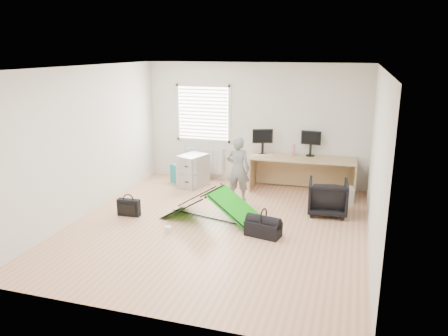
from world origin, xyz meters
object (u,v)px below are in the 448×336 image
(storage_crate, at_px, (340,194))
(duffel_bag, at_px, (263,229))
(desk, at_px, (302,175))
(filing_cabinet, at_px, (193,170))
(monitor_right, at_px, (311,147))
(person, at_px, (238,169))
(office_chair, at_px, (328,197))
(kite, at_px, (212,205))
(thermos, at_px, (293,150))
(laptop_bag, at_px, (129,207))
(monitor_left, at_px, (263,145))

(storage_crate, height_order, duffel_bag, storage_crate)
(desk, relative_size, filing_cabinet, 3.06)
(monitor_right, relative_size, person, 0.32)
(monitor_right, distance_m, person, 1.76)
(monitor_right, bearing_deg, desk, -112.03)
(desk, bearing_deg, duffel_bag, -98.95)
(office_chair, bearing_deg, filing_cabinet, -20.76)
(desk, height_order, kite, desk)
(filing_cabinet, bearing_deg, kite, -39.32)
(thermos, bearing_deg, duffel_bag, -91.83)
(storage_crate, height_order, laptop_bag, laptop_bag)
(kite, bearing_deg, filing_cabinet, 133.83)
(thermos, distance_m, laptop_bag, 3.70)
(kite, bearing_deg, office_chair, 37.68)
(filing_cabinet, height_order, thermos, thermos)
(person, height_order, storage_crate, person)
(filing_cabinet, distance_m, duffel_bag, 3.03)
(kite, distance_m, storage_crate, 2.73)
(monitor_right, xyz_separation_m, storage_crate, (0.69, -0.62, -0.81))
(monitor_right, distance_m, kite, 2.80)
(person, relative_size, storage_crate, 2.55)
(desk, bearing_deg, monitor_right, 59.14)
(filing_cabinet, relative_size, thermos, 2.92)
(person, distance_m, duffel_bag, 1.89)
(storage_crate, bearing_deg, filing_cabinet, 178.21)
(desk, relative_size, laptop_bag, 5.21)
(desk, distance_m, thermos, 0.57)
(office_chair, xyz_separation_m, duffel_bag, (-0.93, -1.33, -0.20))
(thermos, height_order, person, person)
(kite, bearing_deg, person, 95.24)
(filing_cabinet, bearing_deg, thermos, 31.84)
(thermos, relative_size, storage_crate, 0.48)
(storage_crate, bearing_deg, duffel_bag, -118.20)
(storage_crate, bearing_deg, kite, -142.37)
(filing_cabinet, bearing_deg, office_chair, 3.87)
(person, distance_m, kite, 1.22)
(filing_cabinet, relative_size, office_chair, 1.00)
(monitor_left, distance_m, person, 1.03)
(office_chair, relative_size, kite, 0.41)
(monitor_right, relative_size, storage_crate, 0.82)
(filing_cabinet, xyz_separation_m, duffel_bag, (2.07, -2.21, -0.23))
(monitor_left, height_order, office_chair, monitor_left)
(thermos, relative_size, laptop_bag, 0.58)
(monitor_right, bearing_deg, office_chair, -63.62)
(filing_cabinet, height_order, monitor_right, monitor_right)
(office_chair, bearing_deg, person, -12.65)
(person, relative_size, kite, 0.75)
(kite, distance_m, duffel_bag, 1.13)
(desk, xyz_separation_m, laptop_bag, (-2.87, -2.33, -0.22))
(laptop_bag, xyz_separation_m, duffel_bag, (2.56, -0.17, -0.03))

